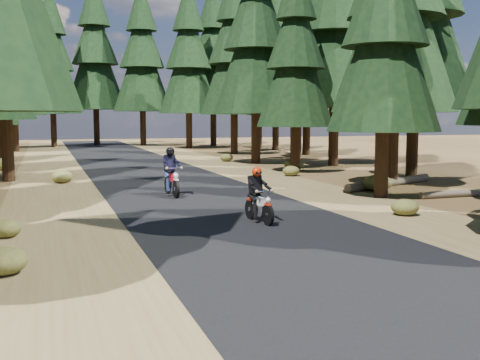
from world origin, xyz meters
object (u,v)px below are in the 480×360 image
object	(u,v)px
log_far	(469,193)
rider_lead	(259,204)
rider_follow	(172,180)
log_near	(390,182)

from	to	relation	value
log_far	rider_lead	distance (m)	9.02
log_far	rider_lead	world-z (taller)	rider_lead
log_far	rider_follow	bearing A→B (deg)	159.40
rider_follow	rider_lead	bearing A→B (deg)	98.87
log_near	log_far	world-z (taller)	log_near
log_near	rider_lead	xyz separation A→B (m)	(-7.68, -6.01, 0.33)
log_near	rider_lead	world-z (taller)	rider_lead
log_far	rider_follow	distance (m)	10.31
log_far	rider_follow	size ratio (longest dim) A/B	2.08
rider_lead	rider_follow	distance (m)	5.94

